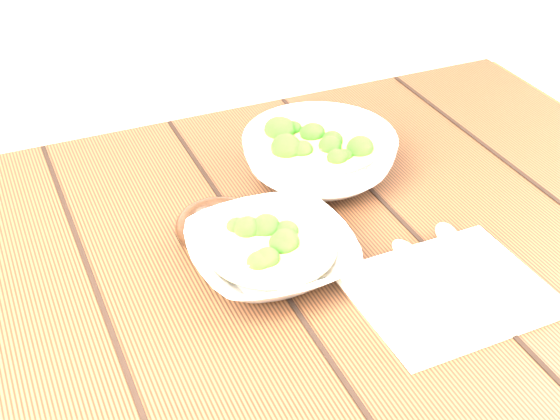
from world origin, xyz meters
The scene contains 7 objects.
table centered at (0.00, 0.00, 0.63)m, with size 1.20×0.80×0.75m.
soup_bowl_front centered at (-0.02, -0.02, 0.78)m, with size 0.20×0.20×0.06m.
soup_bowl_back centered at (0.13, 0.15, 0.79)m, with size 0.22×0.22×0.08m.
trivet centered at (-0.05, 0.08, 0.76)m, with size 0.11×0.11×0.03m, color black.
napkin centered at (0.15, -0.14, 0.76)m, with size 0.21×0.17×0.01m, color beige.
spoon_left centered at (0.14, -0.10, 0.76)m, with size 0.03×0.18×0.01m.
spoon_right centered at (0.19, -0.09, 0.76)m, with size 0.08×0.17×0.01m.
Camera 1 is at (-0.30, -0.70, 1.34)m, focal length 50.00 mm.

